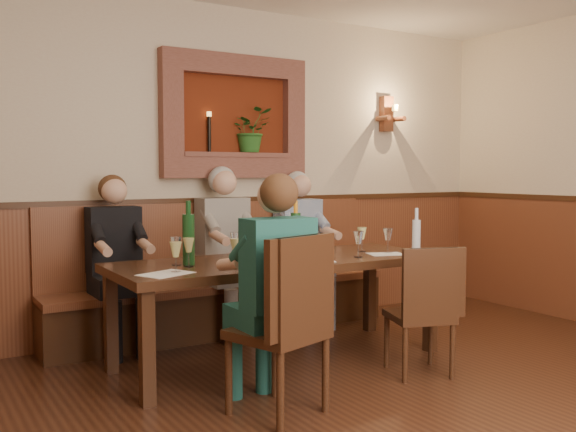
{
  "coord_description": "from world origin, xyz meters",
  "views": [
    {
      "loc": [
        -2.33,
        -2.08,
        1.38
      ],
      "look_at": [
        0.1,
        1.9,
        1.05
      ],
      "focal_mm": 40.0,
      "sensor_mm": 36.0,
      "label": 1
    }
  ],
  "objects_px": {
    "person_bench_right": "(303,262)",
    "dining_table": "(280,269)",
    "chair_near_left": "(280,362)",
    "person_bench_mid": "(228,266)",
    "spittoon_bucket": "(281,243)",
    "wine_bottle_green_b": "(189,238)",
    "chair_near_right": "(420,337)",
    "person_bench_left": "(118,280)",
    "wine_bottle_green_a": "(296,233)",
    "bench": "(223,295)",
    "water_bottle": "(416,236)",
    "person_chair_front": "(270,313)"
  },
  "relations": [
    {
      "from": "chair_near_left",
      "to": "person_bench_mid",
      "type": "relative_size",
      "value": 0.73
    },
    {
      "from": "bench",
      "to": "spittoon_bucket",
      "type": "relative_size",
      "value": 11.64
    },
    {
      "from": "dining_table",
      "to": "chair_near_left",
      "type": "distance_m",
      "value": 1.09
    },
    {
      "from": "spittoon_bucket",
      "to": "wine_bottle_green_b",
      "type": "distance_m",
      "value": 0.63
    },
    {
      "from": "person_bench_left",
      "to": "wine_bottle_green_b",
      "type": "xyz_separation_m",
      "value": [
        0.26,
        -0.77,
        0.37
      ]
    },
    {
      "from": "bench",
      "to": "person_chair_front",
      "type": "xyz_separation_m",
      "value": [
        -0.52,
        -1.72,
        0.23
      ]
    },
    {
      "from": "person_bench_mid",
      "to": "water_bottle",
      "type": "bearing_deg",
      "value": -48.83
    },
    {
      "from": "bench",
      "to": "person_bench_mid",
      "type": "bearing_deg",
      "value": -94.39
    },
    {
      "from": "person_bench_mid",
      "to": "water_bottle",
      "type": "distance_m",
      "value": 1.57
    },
    {
      "from": "chair_near_right",
      "to": "wine_bottle_green_a",
      "type": "distance_m",
      "value": 1.16
    },
    {
      "from": "chair_near_right",
      "to": "person_bench_right",
      "type": "distance_m",
      "value": 1.62
    },
    {
      "from": "chair_near_left",
      "to": "spittoon_bucket",
      "type": "xyz_separation_m",
      "value": [
        0.44,
        0.73,
        0.58
      ]
    },
    {
      "from": "spittoon_bucket",
      "to": "water_bottle",
      "type": "distance_m",
      "value": 1.1
    },
    {
      "from": "person_bench_right",
      "to": "bench",
      "type": "bearing_deg",
      "value": 171.98
    },
    {
      "from": "person_bench_left",
      "to": "spittoon_bucket",
      "type": "relative_size",
      "value": 5.24
    },
    {
      "from": "person_bench_left",
      "to": "wine_bottle_green_a",
      "type": "distance_m",
      "value": 1.4
    },
    {
      "from": "person_bench_right",
      "to": "water_bottle",
      "type": "bearing_deg",
      "value": -77.02
    },
    {
      "from": "spittoon_bucket",
      "to": "wine_bottle_green_b",
      "type": "bearing_deg",
      "value": 159.58
    },
    {
      "from": "dining_table",
      "to": "person_bench_right",
      "type": "xyz_separation_m",
      "value": [
        0.74,
        0.84,
        -0.11
      ]
    },
    {
      "from": "dining_table",
      "to": "spittoon_bucket",
      "type": "height_order",
      "value": "spittoon_bucket"
    },
    {
      "from": "person_bench_right",
      "to": "wine_bottle_green_b",
      "type": "height_order",
      "value": "person_bench_right"
    },
    {
      "from": "person_bench_mid",
      "to": "person_chair_front",
      "type": "relative_size",
      "value": 1.04
    },
    {
      "from": "bench",
      "to": "wine_bottle_green_a",
      "type": "bearing_deg",
      "value": -78.91
    },
    {
      "from": "spittoon_bucket",
      "to": "wine_bottle_green_a",
      "type": "bearing_deg",
      "value": 39.95
    },
    {
      "from": "person_bench_left",
      "to": "person_chair_front",
      "type": "xyz_separation_m",
      "value": [
        0.4,
        -1.62,
        0.01
      ]
    },
    {
      "from": "person_bench_right",
      "to": "person_bench_left",
      "type": "bearing_deg",
      "value": 179.97
    },
    {
      "from": "person_bench_mid",
      "to": "water_bottle",
      "type": "height_order",
      "value": "person_bench_mid"
    },
    {
      "from": "person_bench_right",
      "to": "spittoon_bucket",
      "type": "relative_size",
      "value": 5.34
    },
    {
      "from": "chair_near_left",
      "to": "chair_near_right",
      "type": "xyz_separation_m",
      "value": [
        1.18,
        0.13,
        -0.04
      ]
    },
    {
      "from": "bench",
      "to": "person_bench_right",
      "type": "relative_size",
      "value": 2.18
    },
    {
      "from": "person_bench_right",
      "to": "person_bench_mid",
      "type": "bearing_deg",
      "value": -179.9
    },
    {
      "from": "chair_near_right",
      "to": "person_bench_mid",
      "type": "height_order",
      "value": "person_bench_mid"
    },
    {
      "from": "spittoon_bucket",
      "to": "wine_bottle_green_a",
      "type": "relative_size",
      "value": 0.63
    },
    {
      "from": "person_bench_mid",
      "to": "wine_bottle_green_a",
      "type": "xyz_separation_m",
      "value": [
        0.18,
        -0.78,
        0.33
      ]
    },
    {
      "from": "bench",
      "to": "person_bench_left",
      "type": "xyz_separation_m",
      "value": [
        -0.93,
        -0.1,
        0.23
      ]
    },
    {
      "from": "chair_near_right",
      "to": "wine_bottle_green_a",
      "type": "bearing_deg",
      "value": 140.12
    },
    {
      "from": "chair_near_right",
      "to": "wine_bottle_green_a",
      "type": "height_order",
      "value": "wine_bottle_green_a"
    },
    {
      "from": "bench",
      "to": "water_bottle",
      "type": "bearing_deg",
      "value": -51.5
    },
    {
      "from": "dining_table",
      "to": "bench",
      "type": "relative_size",
      "value": 0.8
    },
    {
      "from": "chair_near_right",
      "to": "person_bench_left",
      "type": "relative_size",
      "value": 0.65
    },
    {
      "from": "bench",
      "to": "spittoon_bucket",
      "type": "xyz_separation_m",
      "value": [
        -0.08,
        -1.1,
        0.55
      ]
    },
    {
      "from": "dining_table",
      "to": "wine_bottle_green_a",
      "type": "bearing_deg",
      "value": 19.47
    },
    {
      "from": "dining_table",
      "to": "person_bench_left",
      "type": "bearing_deg",
      "value": 137.88
    },
    {
      "from": "spittoon_bucket",
      "to": "wine_bottle_green_b",
      "type": "height_order",
      "value": "wine_bottle_green_b"
    },
    {
      "from": "spittoon_bucket",
      "to": "water_bottle",
      "type": "height_order",
      "value": "water_bottle"
    },
    {
      "from": "chair_near_right",
      "to": "wine_bottle_green_b",
      "type": "height_order",
      "value": "wine_bottle_green_b"
    },
    {
      "from": "chair_near_left",
      "to": "chair_near_right",
      "type": "height_order",
      "value": "chair_near_left"
    },
    {
      "from": "person_bench_right",
      "to": "dining_table",
      "type": "bearing_deg",
      "value": -131.4
    },
    {
      "from": "chair_near_left",
      "to": "wine_bottle_green_a",
      "type": "bearing_deg",
      "value": 35.93
    },
    {
      "from": "chair_near_left",
      "to": "wine_bottle_green_a",
      "type": "xyz_separation_m",
      "value": [
        0.69,
        0.94,
        0.62
      ]
    }
  ]
}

